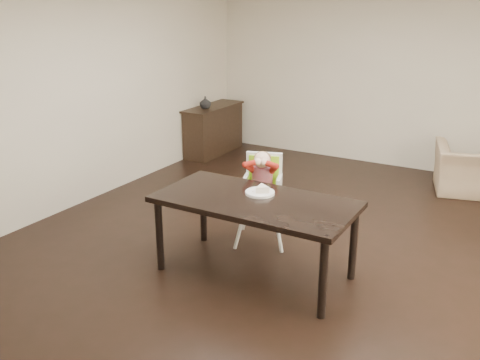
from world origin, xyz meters
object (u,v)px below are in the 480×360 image
Objects in this scene: high_chair at (262,178)px; sideboard at (214,130)px; armchair at (476,162)px; dining_table at (255,207)px.

high_chair is 0.79× the size of sideboard.
dining_table is at bearing 51.59° from armchair.
sideboard is (-4.01, -0.10, -0.03)m from armchair.
high_chair is at bearing 112.61° from dining_table.
high_chair reaches higher than armchair.
high_chair is 3.45m from sideboard.
high_chair is 1.01× the size of armchair.
sideboard reaches higher than dining_table.
high_chair reaches higher than dining_table.
sideboard is at bearing -13.57° from armchair.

